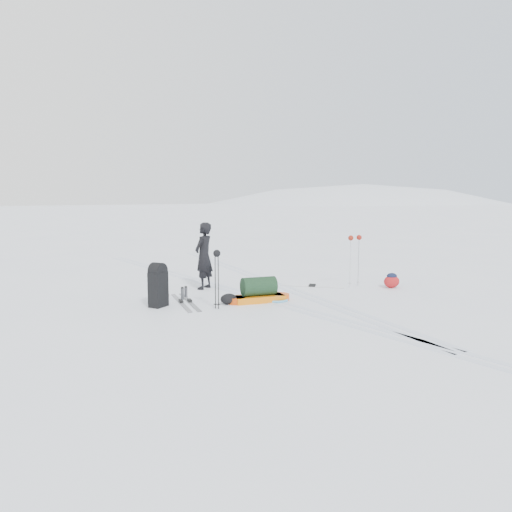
% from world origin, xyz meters
% --- Properties ---
extents(ground, '(200.00, 200.00, 0.00)m').
position_xyz_m(ground, '(0.00, 0.00, 0.00)').
color(ground, white).
rests_on(ground, ground).
extents(snow_hill_backdrop, '(359.50, 192.00, 162.45)m').
position_xyz_m(snow_hill_backdrop, '(62.69, 84.02, -69.02)').
color(snow_hill_backdrop, white).
rests_on(snow_hill_backdrop, ground).
extents(ski_tracks, '(3.38, 17.97, 0.01)m').
position_xyz_m(ski_tracks, '(0.61, 0.88, 0.00)').
color(ski_tracks, silver).
rests_on(ski_tracks, ground).
extents(skier, '(0.72, 0.66, 1.66)m').
position_xyz_m(skier, '(-0.57, 1.72, 0.83)').
color(skier, black).
rests_on(skier, ground).
extents(pulk_sled, '(1.49, 0.70, 0.55)m').
position_xyz_m(pulk_sled, '(-0.22, -0.28, 0.21)').
color(pulk_sled, orange).
rests_on(pulk_sled, ground).
extents(expedition_rucksack, '(0.74, 0.98, 0.94)m').
position_xyz_m(expedition_rucksack, '(-2.24, 0.49, 0.43)').
color(expedition_rucksack, black).
rests_on(expedition_rucksack, ground).
extents(ski_poles_black, '(0.15, 0.16, 1.23)m').
position_xyz_m(ski_poles_black, '(-1.31, -0.40, 1.01)').
color(ski_poles_black, black).
rests_on(ski_poles_black, ground).
extents(ski_poles_silver, '(0.42, 0.14, 1.32)m').
position_xyz_m(ski_poles_silver, '(2.82, -0.04, 1.11)').
color(ski_poles_silver, silver).
rests_on(ski_poles_silver, ground).
extents(touring_skis_grey, '(0.69, 1.93, 0.07)m').
position_xyz_m(touring_skis_grey, '(-1.64, 0.48, 0.02)').
color(touring_skis_grey, gray).
rests_on(touring_skis_grey, ground).
extents(touring_skis_white, '(1.31, 1.33, 0.06)m').
position_xyz_m(touring_skis_white, '(1.89, 0.50, 0.01)').
color(touring_skis_white, silver).
rests_on(touring_skis_white, ground).
extents(rope_coil, '(0.55, 0.55, 0.06)m').
position_xyz_m(rope_coil, '(0.17, -0.40, 0.03)').
color(rope_coil, '#55A7CF').
rests_on(rope_coil, ground).
extents(small_daypack, '(0.54, 0.50, 0.38)m').
position_xyz_m(small_daypack, '(3.51, -0.68, 0.18)').
color(small_daypack, maroon).
rests_on(small_daypack, ground).
extents(thermos_pair, '(0.23, 0.23, 0.29)m').
position_xyz_m(thermos_pair, '(-1.48, 0.89, 0.14)').
color(thermos_pair, '#54565B').
rests_on(thermos_pair, ground).
extents(stuff_sack, '(0.43, 0.36, 0.23)m').
position_xyz_m(stuff_sack, '(-0.91, -0.15, 0.12)').
color(stuff_sack, black).
rests_on(stuff_sack, ground).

